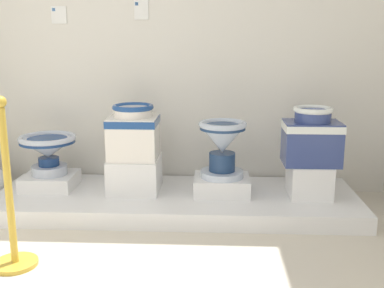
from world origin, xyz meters
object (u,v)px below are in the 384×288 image
at_px(plinth_block_tall_cobalt, 309,179).
at_px(info_placard_first, 59,15).
at_px(plinth_block_pale_glazed, 222,185).
at_px(antique_toilet_tall_cobalt, 312,136).
at_px(plinth_block_squat_floral, 50,181).
at_px(info_placard_second, 141,10).
at_px(antique_toilet_squat_floral, 48,148).
at_px(stanchion_post_near_left, 11,217).
at_px(antique_toilet_broad_patterned, 134,131).
at_px(plinth_block_broad_patterned, 135,174).
at_px(antique_toilet_pale_glazed, 222,143).

distance_m(plinth_block_tall_cobalt, info_placard_first, 2.26).
height_order(plinth_block_pale_glazed, antique_toilet_tall_cobalt, antique_toilet_tall_cobalt).
distance_m(plinth_block_squat_floral, plinth_block_pale_glazed, 1.29).
bearing_deg(info_placard_second, plinth_block_squat_floral, -151.30).
distance_m(antique_toilet_squat_floral, plinth_block_tall_cobalt, 1.93).
bearing_deg(stanchion_post_near_left, plinth_block_squat_floral, 98.07).
height_order(antique_toilet_broad_patterned, plinth_block_tall_cobalt, antique_toilet_broad_patterned).
bearing_deg(plinth_block_pale_glazed, info_placard_first, 160.98).
bearing_deg(info_placard_second, antique_toilet_tall_cobalt, -19.53).
relative_size(plinth_block_broad_patterned, antique_toilet_broad_patterned, 0.97).
bearing_deg(antique_toilet_squat_floral, antique_toilet_pale_glazed, -3.17).
relative_size(plinth_block_pale_glazed, stanchion_post_near_left, 0.42).
xyz_separation_m(plinth_block_broad_patterned, plinth_block_tall_cobalt, (1.27, -0.05, -0.01)).
distance_m(plinth_block_tall_cobalt, info_placard_second, 1.79).
distance_m(plinth_block_pale_glazed, info_placard_first, 1.81).
height_order(plinth_block_squat_floral, antique_toilet_squat_floral, antique_toilet_squat_floral).
bearing_deg(antique_toilet_squat_floral, plinth_block_pale_glazed, -3.17).
distance_m(plinth_block_pale_glazed, plinth_block_tall_cobalt, 0.63).
height_order(plinth_block_squat_floral, antique_toilet_pale_glazed, antique_toilet_pale_glazed).
distance_m(plinth_block_squat_floral, antique_toilet_tall_cobalt, 1.96).
bearing_deg(stanchion_post_near_left, antique_toilet_tall_cobalt, 27.24).
distance_m(antique_toilet_broad_patterned, antique_toilet_pale_glazed, 0.65).
xyz_separation_m(info_placard_second, stanchion_post_near_left, (-0.53, -1.36, -1.15)).
relative_size(antique_toilet_squat_floral, plinth_block_pale_glazed, 1.05).
xyz_separation_m(plinth_block_squat_floral, antique_toilet_squat_floral, (0.00, 0.00, 0.25)).
bearing_deg(plinth_block_broad_patterned, antique_toilet_pale_glazed, -3.73).
relative_size(plinth_block_tall_cobalt, antique_toilet_tall_cobalt, 0.80).
bearing_deg(info_placard_first, antique_toilet_broad_patterned, -32.26).
distance_m(antique_toilet_broad_patterned, info_placard_first, 1.11).
bearing_deg(antique_toilet_pale_glazed, stanchion_post_near_left, -141.35).
relative_size(antique_toilet_broad_patterned, info_placard_first, 3.01).
bearing_deg(stanchion_post_near_left, info_placard_first, 94.85).
relative_size(plinth_block_squat_floral, plinth_block_broad_patterned, 1.00).
bearing_deg(plinth_block_squat_floral, antique_toilet_broad_patterned, -2.62).
height_order(plinth_block_tall_cobalt, info_placard_first, info_placard_first).
bearing_deg(plinth_block_squat_floral, antique_toilet_squat_floral, 90.00).
height_order(plinth_block_broad_patterned, plinth_block_pale_glazed, plinth_block_broad_patterned).
xyz_separation_m(plinth_block_squat_floral, antique_toilet_tall_cobalt, (1.92, -0.08, 0.38)).
xyz_separation_m(plinth_block_pale_glazed, info_placard_second, (-0.63, 0.44, 1.25)).
xyz_separation_m(antique_toilet_pale_glazed, info_placard_second, (-0.63, 0.44, 0.93)).
xyz_separation_m(plinth_block_pale_glazed, antique_toilet_pale_glazed, (0.00, 0.00, 0.32)).
distance_m(plinth_block_pale_glazed, info_placard_second, 1.47).
relative_size(plinth_block_broad_patterned, plinth_block_tall_cobalt, 1.18).
height_order(antique_toilet_squat_floral, stanchion_post_near_left, stanchion_post_near_left).
height_order(plinth_block_squat_floral, info_placard_second, info_placard_second).
bearing_deg(plinth_block_broad_patterned, plinth_block_pale_glazed, -3.73).
bearing_deg(antique_toilet_squat_floral, antique_toilet_broad_patterned, -2.62).
relative_size(antique_toilet_squat_floral, stanchion_post_near_left, 0.44).
xyz_separation_m(plinth_block_broad_patterned, info_placard_first, (-0.63, 0.39, 1.15)).
distance_m(plinth_block_squat_floral, info_placard_second, 1.47).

